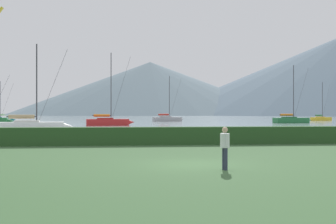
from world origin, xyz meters
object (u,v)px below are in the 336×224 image
Objects in this scene: sailboat_slip_8 at (108,121)px; sailboat_slip_2 at (291,120)px; sailboat_slip_7 at (32,126)px; person_seated_viewer at (225,144)px; sailboat_slip_4 at (168,119)px; sailboat_slip_9 at (321,118)px.

sailboat_slip_2 is at bearing 9.59° from sailboat_slip_8.
sailboat_slip_7 is 5.93× the size of person_seated_viewer.
sailboat_slip_9 is (41.09, 5.43, -0.09)m from sailboat_slip_4.
sailboat_slip_7 is at bearing -129.47° from sailboat_slip_4.
sailboat_slip_4 is 6.57× the size of person_seated_viewer.
sailboat_slip_4 reaches higher than sailboat_slip_9.
sailboat_slip_9 reaches higher than sailboat_slip_7.
sailboat_slip_2 is at bearing -54.82° from sailboat_slip_4.
sailboat_slip_7 is 0.97× the size of sailboat_slip_9.
person_seated_viewer is at bearing -120.37° from sailboat_slip_2.
sailboat_slip_7 is 83.73m from sailboat_slip_9.
sailboat_slip_2 is 71.86m from person_seated_viewer.
sailboat_slip_2 is 55.19m from sailboat_slip_7.
sailboat_slip_4 is 83.28m from person_seated_viewer.
sailboat_slip_9 is 100.52m from person_seated_viewer.
sailboat_slip_8 reaches higher than sailboat_slip_2.
sailboat_slip_4 is 1.11× the size of sailboat_slip_7.
sailboat_slip_7 is (-43.85, -33.52, -0.01)m from sailboat_slip_2.
sailboat_slip_9 is 6.13× the size of person_seated_viewer.
sailboat_slip_4 is at bearing 137.01° from sailboat_slip_2.
sailboat_slip_2 is 1.20× the size of sailboat_slip_7.
sailboat_slip_2 reaches higher than sailboat_slip_7.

